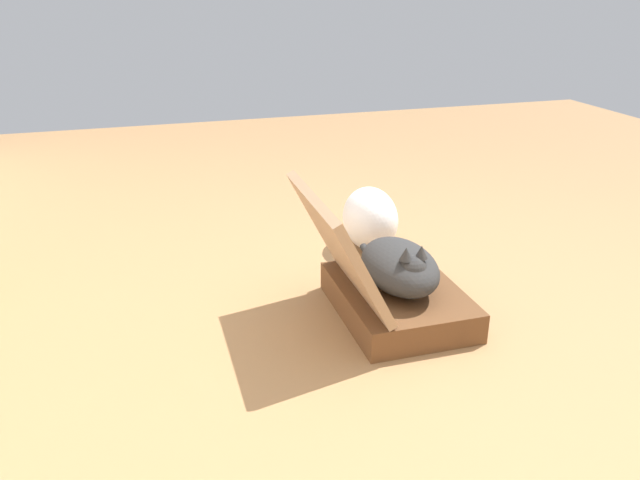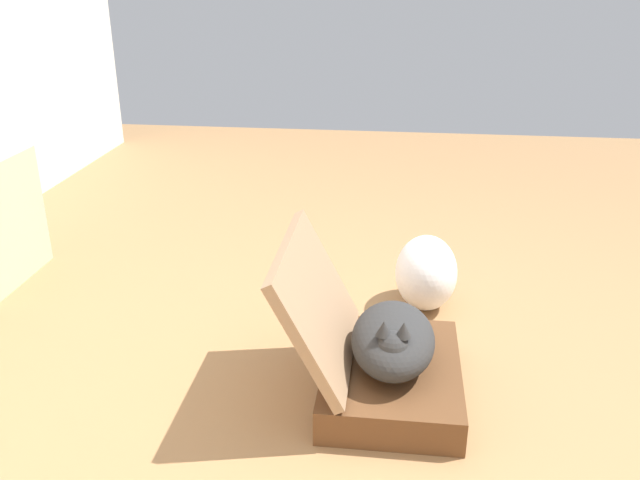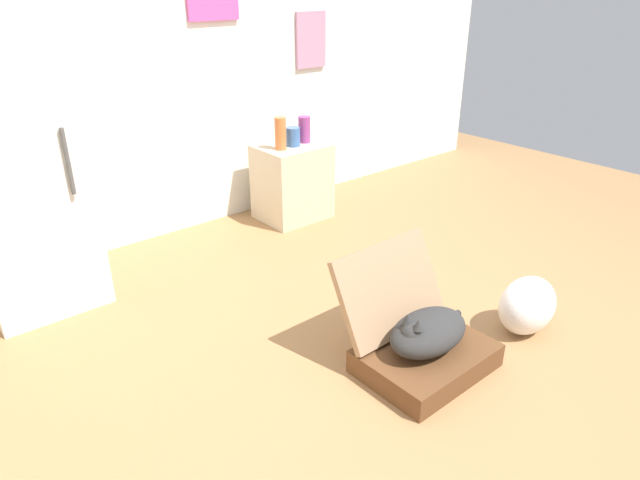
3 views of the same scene
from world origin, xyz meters
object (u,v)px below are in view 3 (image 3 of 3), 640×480
at_px(vase_tall, 280,134).
at_px(vase_round, 293,137).
at_px(suitcase_base, 426,358).
at_px(side_table, 292,182).
at_px(plastic_bag_white, 527,305).
at_px(vase_short, 304,130).
at_px(cat, 427,332).
at_px(refrigerator, 16,169).

relative_size(vase_tall, vase_round, 1.70).
bearing_deg(suitcase_base, side_table, 70.55).
bearing_deg(plastic_bag_white, vase_short, 85.80).
xyz_separation_m(cat, side_table, (0.69, 1.94, 0.08)).
bearing_deg(side_table, vase_round, -90.00).
height_order(suitcase_base, plastic_bag_white, plastic_bag_white).
distance_m(cat, plastic_bag_white, 0.68).
bearing_deg(side_table, refrigerator, -178.48).
xyz_separation_m(plastic_bag_white, vase_short, (0.15, 2.07, 0.53)).
relative_size(vase_tall, vase_short, 1.20).
height_order(plastic_bag_white, vase_round, vase_round).
distance_m(vase_tall, vase_short, 0.26).
distance_m(vase_tall, vase_round, 0.14).
xyz_separation_m(cat, vase_tall, (0.56, 1.90, 0.49)).
bearing_deg(vase_short, suitcase_base, -112.72).
bearing_deg(plastic_bag_white, side_table, 89.35).
height_order(suitcase_base, vase_tall, vase_tall).
bearing_deg(vase_tall, side_table, 16.49).
distance_m(suitcase_base, side_table, 2.07).
distance_m(cat, refrigerator, 2.32).
height_order(suitcase_base, vase_round, vase_round).
xyz_separation_m(plastic_bag_white, vase_tall, (-0.10, 2.03, 0.55)).
relative_size(refrigerator, vase_round, 11.52).
xyz_separation_m(vase_tall, vase_short, (0.26, 0.04, -0.02)).
distance_m(refrigerator, vase_tall, 1.77).
height_order(vase_short, vase_round, vase_short).
xyz_separation_m(side_table, vase_tall, (-0.13, -0.04, 0.41)).
bearing_deg(suitcase_base, plastic_bag_white, -11.09).
xyz_separation_m(suitcase_base, vase_tall, (0.56, 1.90, 0.64)).
bearing_deg(plastic_bag_white, vase_tall, 92.95).
bearing_deg(vase_short, plastic_bag_white, -94.20).
bearing_deg(cat, refrigerator, 122.49).
bearing_deg(refrigerator, vase_short, 1.51).
bearing_deg(cat, side_table, 70.36).
xyz_separation_m(cat, refrigerator, (-1.20, 1.89, 0.59)).
xyz_separation_m(cat, plastic_bag_white, (0.67, -0.13, -0.06)).
relative_size(side_table, vase_short, 2.96).
xyz_separation_m(side_table, vase_short, (0.13, 0.00, 0.39)).
distance_m(plastic_bag_white, vase_round, 2.11).
xyz_separation_m(refrigerator, vase_round, (1.89, 0.03, -0.15)).
distance_m(plastic_bag_white, vase_tall, 2.11).
height_order(refrigerator, vase_round, refrigerator).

